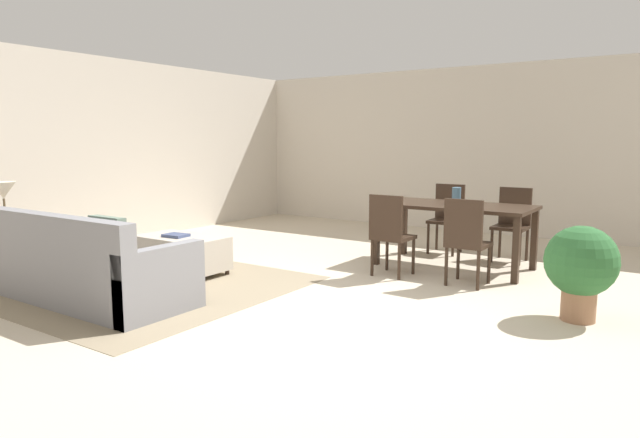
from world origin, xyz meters
TOP-DOWN VIEW (x-y plane):
  - ground_plane at (0.00, 0.00)m, footprint 10.80×10.80m
  - wall_back at (0.00, 5.00)m, footprint 9.00×0.12m
  - wall_left at (-4.50, 0.50)m, footprint 0.12×11.00m
  - area_rug at (-2.05, -0.41)m, footprint 3.00×2.80m
  - couch at (-2.04, -1.07)m, footprint 2.27×0.89m
  - ottoman_table at (-2.06, 0.20)m, footprint 1.02×0.59m
  - side_table at (-3.47, -1.03)m, footprint 0.40×0.40m
  - table_lamp at (-3.47, -1.03)m, footprint 0.26×0.26m
  - dining_table at (0.38, 2.25)m, footprint 1.79×0.89m
  - dining_chair_near_left at (-0.04, 1.40)m, footprint 0.41×0.41m
  - dining_chair_near_right at (0.81, 1.46)m, footprint 0.40×0.40m
  - dining_chair_far_left at (-0.04, 3.09)m, footprint 0.42×0.42m
  - dining_chair_far_right at (0.85, 3.03)m, footprint 0.40×0.40m
  - vase_centerpiece at (0.38, 2.29)m, footprint 0.10×0.10m
  - book_on_ottoman at (-2.08, 0.14)m, footprint 0.28×0.22m
  - potted_plant at (2.00, 0.90)m, footprint 0.59×0.59m

SIDE VIEW (x-z plane):
  - ground_plane at x=0.00m, z-range 0.00..0.00m
  - area_rug at x=-2.05m, z-range 0.00..0.01m
  - ottoman_table at x=-2.06m, z-range 0.03..0.46m
  - couch at x=-2.04m, z-range -0.14..0.72m
  - side_table at x=-3.47m, z-range 0.16..0.70m
  - book_on_ottoman at x=-2.08m, z-range 0.43..0.46m
  - potted_plant at x=2.00m, z-range 0.07..0.88m
  - dining_chair_near_left at x=-0.04m, z-range 0.06..0.98m
  - dining_chair_near_right at x=0.81m, z-range 0.06..0.98m
  - dining_chair_far_left at x=-0.04m, z-range 0.06..0.98m
  - dining_chair_far_right at x=0.85m, z-range 0.06..0.98m
  - dining_table at x=0.38m, z-range 0.29..1.05m
  - vase_centerpiece at x=0.38m, z-range 0.76..0.96m
  - table_lamp at x=-3.47m, z-range 0.69..1.21m
  - wall_back at x=0.00m, z-range 0.00..2.70m
  - wall_left at x=-4.50m, z-range 0.00..2.70m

